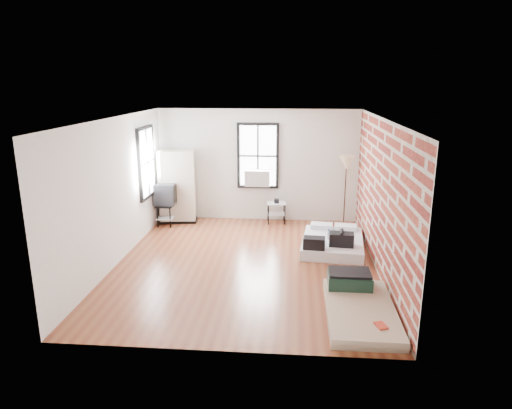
# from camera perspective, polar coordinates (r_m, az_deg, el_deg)

# --- Properties ---
(ground) EXTENTS (6.00, 6.00, 0.00)m
(ground) POSITION_cam_1_polar(r_m,az_deg,el_deg) (8.99, -1.27, -7.40)
(ground) COLOR maroon
(ground) RESTS_ON ground
(room_shell) EXTENTS (5.02, 6.02, 2.80)m
(room_shell) POSITION_cam_1_polar(r_m,az_deg,el_deg) (8.81, 0.41, 3.96)
(room_shell) COLOR silver
(room_shell) RESTS_ON ground
(mattress_main) EXTENTS (1.41, 1.81, 0.54)m
(mattress_main) POSITION_cam_1_polar(r_m,az_deg,el_deg) (9.83, 9.52, -4.66)
(mattress_main) COLOR white
(mattress_main) RESTS_ON ground
(mattress_bare) EXTENTS (1.03, 1.94, 0.42)m
(mattress_bare) POSITION_cam_1_polar(r_m,az_deg,el_deg) (7.40, 12.60, -11.91)
(mattress_bare) COLOR #CAB192
(mattress_bare) RESTS_ON ground
(wardrobe) EXTENTS (0.97, 0.64, 1.80)m
(wardrobe) POSITION_cam_1_polar(r_m,az_deg,el_deg) (11.56, -9.82, 2.21)
(wardrobe) COLOR black
(wardrobe) RESTS_ON ground
(side_table) EXTENTS (0.50, 0.42, 0.61)m
(side_table) POSITION_cam_1_polar(r_m,az_deg,el_deg) (11.39, 2.57, -0.32)
(side_table) COLOR black
(side_table) RESTS_ON ground
(floor_lamp) EXTENTS (0.37, 0.37, 1.73)m
(floor_lamp) POSITION_cam_1_polar(r_m,az_deg,el_deg) (11.15, 11.24, 4.73)
(floor_lamp) COLOR #332111
(floor_lamp) RESTS_ON ground
(tv_stand) EXTENTS (0.53, 0.75, 1.05)m
(tv_stand) POSITION_cam_1_polar(r_m,az_deg,el_deg) (11.42, -11.14, 1.23)
(tv_stand) COLOR black
(tv_stand) RESTS_ON ground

